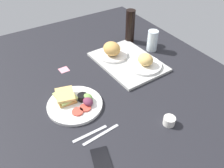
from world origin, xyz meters
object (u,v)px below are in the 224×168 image
at_px(bread_plate_near, 112,51).
at_px(drinking_glass, 152,41).
at_px(cell_phone, 102,162).
at_px(sticky_note, 64,70).
at_px(serving_tray, 128,62).
at_px(espresso_cup, 169,121).
at_px(soda_bottle, 130,26).
at_px(bread_plate_far, 145,62).
at_px(plate_with_salad, 75,102).
at_px(knife, 101,134).
at_px(fork, 90,134).

height_order(bread_plate_near, drinking_glass, drinking_glass).
xyz_separation_m(cell_phone, sticky_note, (-0.68, 0.12, -0.00)).
xyz_separation_m(serving_tray, espresso_cup, (0.52, -0.13, 0.01)).
xyz_separation_m(soda_bottle, cell_phone, (0.75, -0.67, -0.11)).
height_order(bread_plate_far, drinking_glass, drinking_glass).
height_order(bread_plate_near, plate_with_salad, bread_plate_near).
distance_m(serving_tray, knife, 0.59).
relative_size(drinking_glass, espresso_cup, 2.50).
distance_m(serving_tray, cell_phone, 0.73).
distance_m(knife, sticky_note, 0.55).
distance_m(cell_phone, sticky_note, 0.69).
bearing_deg(sticky_note, drinking_glass, 80.69).
bearing_deg(espresso_cup, bread_plate_near, 173.20).
relative_size(serving_tray, cell_phone, 3.13).
xyz_separation_m(bread_plate_near, espresso_cup, (0.62, -0.07, -0.04)).
height_order(bread_plate_far, sticky_note, bread_plate_far).
height_order(espresso_cup, sticky_note, espresso_cup).
relative_size(plate_with_salad, cell_phone, 1.94).
distance_m(drinking_glass, soda_bottle, 0.19).
bearing_deg(fork, drinking_glass, 30.74).
height_order(serving_tray, bread_plate_near, bread_plate_near).
bearing_deg(drinking_glass, cell_phone, -51.46).
relative_size(bread_plate_far, soda_bottle, 0.91).
bearing_deg(bread_plate_near, soda_bottle, 118.65).
height_order(bread_plate_near, espresso_cup, bread_plate_near).
xyz_separation_m(bread_plate_near, plate_with_salad, (0.27, -0.39, -0.04)).
bearing_deg(bread_plate_far, espresso_cup, -23.35).
xyz_separation_m(soda_bottle, knife, (0.63, -0.60, -0.11)).
relative_size(bread_plate_far, plate_with_salad, 0.76).
height_order(plate_with_salad, cell_phone, plate_with_salad).
xyz_separation_m(plate_with_salad, cell_phone, (0.36, -0.05, -0.01)).
distance_m(bread_plate_far, plate_with_salad, 0.50).
bearing_deg(espresso_cup, serving_tray, 166.11).
distance_m(plate_with_salad, drinking_glass, 0.71).
distance_m(bread_plate_far, espresso_cup, 0.45).
distance_m(plate_with_salad, espresso_cup, 0.47).
distance_m(bread_plate_far, drinking_glass, 0.23).
relative_size(espresso_cup, sticky_note, 1.00).
height_order(espresso_cup, fork, espresso_cup).
xyz_separation_m(bread_plate_near, soda_bottle, (-0.12, 0.22, 0.06)).
distance_m(plate_with_salad, soda_bottle, 0.74).
relative_size(cell_phone, sticky_note, 2.57).
relative_size(serving_tray, bread_plate_far, 2.12).
bearing_deg(drinking_glass, bread_plate_near, -100.76).
height_order(bread_plate_far, knife, bread_plate_far).
bearing_deg(serving_tray, cell_phone, -42.96).
bearing_deg(knife, drinking_glass, 29.31).
relative_size(soda_bottle, knife, 1.22).
bearing_deg(fork, espresso_cup, -22.93).
bearing_deg(sticky_note, soda_bottle, 98.15).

